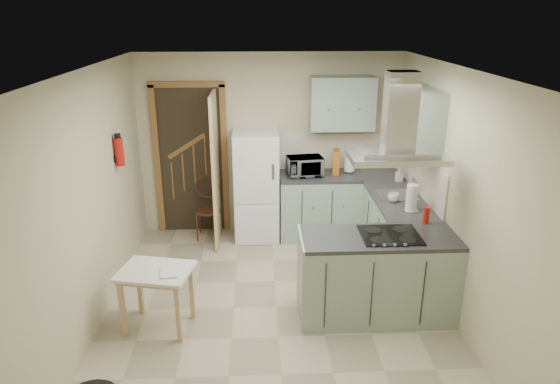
{
  "coord_description": "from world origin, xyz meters",
  "views": [
    {
      "loc": [
        -0.17,
        -4.62,
        3.0
      ],
      "look_at": [
        0.06,
        0.45,
        1.15
      ],
      "focal_mm": 32.0,
      "sensor_mm": 36.0,
      "label": 1
    }
  ],
  "objects_px": {
    "fridge": "(256,186)",
    "microwave": "(305,166)",
    "extractor_hood": "(397,156)",
    "drop_leaf_table": "(158,298)",
    "bentwood_chair": "(208,211)",
    "peninsula": "(377,276)"
  },
  "relations": [
    {
      "from": "extractor_hood",
      "to": "bentwood_chair",
      "type": "xyz_separation_m",
      "value": [
        -2.0,
        1.98,
        -1.32
      ]
    },
    {
      "from": "extractor_hood",
      "to": "drop_leaf_table",
      "type": "xyz_separation_m",
      "value": [
        -2.31,
        -0.12,
        -1.4
      ]
    },
    {
      "from": "peninsula",
      "to": "bentwood_chair",
      "type": "bearing_deg",
      "value": 133.79
    },
    {
      "from": "drop_leaf_table",
      "to": "peninsula",
      "type": "bearing_deg",
      "value": 15.12
    },
    {
      "from": "extractor_hood",
      "to": "microwave",
      "type": "bearing_deg",
      "value": 108.86
    },
    {
      "from": "peninsula",
      "to": "bentwood_chair",
      "type": "height_order",
      "value": "peninsula"
    },
    {
      "from": "peninsula",
      "to": "extractor_hood",
      "type": "relative_size",
      "value": 1.72
    },
    {
      "from": "fridge",
      "to": "bentwood_chair",
      "type": "relative_size",
      "value": 1.88
    },
    {
      "from": "extractor_hood",
      "to": "drop_leaf_table",
      "type": "distance_m",
      "value": 2.7
    },
    {
      "from": "drop_leaf_table",
      "to": "bentwood_chair",
      "type": "xyz_separation_m",
      "value": [
        0.31,
        2.1,
        0.08
      ]
    },
    {
      "from": "bentwood_chair",
      "to": "microwave",
      "type": "height_order",
      "value": "microwave"
    },
    {
      "from": "drop_leaf_table",
      "to": "microwave",
      "type": "relative_size",
      "value": 1.47
    },
    {
      "from": "bentwood_chair",
      "to": "peninsula",
      "type": "bearing_deg",
      "value": -45.35
    },
    {
      "from": "drop_leaf_table",
      "to": "bentwood_chair",
      "type": "relative_size",
      "value": 0.86
    },
    {
      "from": "bentwood_chair",
      "to": "microwave",
      "type": "bearing_deg",
      "value": -0.22
    },
    {
      "from": "extractor_hood",
      "to": "microwave",
      "type": "relative_size",
      "value": 1.93
    },
    {
      "from": "fridge",
      "to": "extractor_hood",
      "type": "height_order",
      "value": "extractor_hood"
    },
    {
      "from": "peninsula",
      "to": "extractor_hood",
      "type": "distance_m",
      "value": 1.27
    },
    {
      "from": "extractor_hood",
      "to": "drop_leaf_table",
      "type": "relative_size",
      "value": 1.31
    },
    {
      "from": "fridge",
      "to": "microwave",
      "type": "relative_size",
      "value": 3.22
    },
    {
      "from": "fridge",
      "to": "drop_leaf_table",
      "type": "distance_m",
      "value": 2.36
    },
    {
      "from": "peninsula",
      "to": "extractor_hood",
      "type": "bearing_deg",
      "value": 0.0
    }
  ]
}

